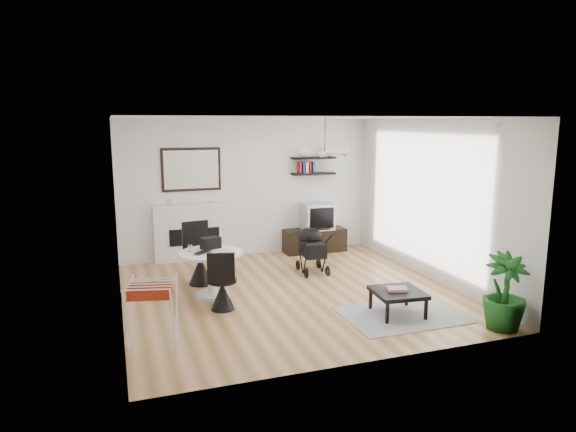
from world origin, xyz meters
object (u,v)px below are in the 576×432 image
object	(u,v)px
drying_rack	(152,315)
dining_table	(212,267)
crt_tv	(317,216)
fireplace	(194,225)
potted_plant	(504,292)
tv_console	(315,240)
stroller	(312,251)
coffee_table	(398,293)

from	to	relation	value
drying_rack	dining_table	bearing A→B (deg)	71.62
drying_rack	crt_tv	bearing A→B (deg)	59.12
dining_table	drying_rack	bearing A→B (deg)	-121.57
fireplace	potted_plant	distance (m)	5.67
tv_console	potted_plant	xyz separation A→B (m)	(0.81, -4.49, 0.26)
potted_plant	crt_tv	bearing A→B (deg)	99.65
fireplace	stroller	distance (m)	2.39
tv_console	stroller	xyz separation A→B (m)	(-0.58, -1.32, 0.14)
fireplace	tv_console	bearing A→B (deg)	-3.66
drying_rack	coffee_table	bearing A→B (deg)	14.18
stroller	tv_console	bearing A→B (deg)	69.58
tv_console	drying_rack	xyz separation A→B (m)	(-3.52, -3.68, 0.20)
fireplace	drying_rack	size ratio (longest dim) A/B	2.60
dining_table	drying_rack	distance (m)	1.93
dining_table	stroller	bearing A→B (deg)	20.63
fireplace	coffee_table	world-z (taller)	fireplace
tv_console	crt_tv	distance (m)	0.51
tv_console	fireplace	bearing A→B (deg)	176.34
tv_console	drying_rack	distance (m)	5.10
fireplace	drying_rack	distance (m)	4.00
stroller	potted_plant	xyz separation A→B (m)	(1.39, -3.18, 0.12)
fireplace	tv_console	size ratio (longest dim) A/B	1.70
fireplace	dining_table	bearing A→B (deg)	-91.82
fireplace	dining_table	xyz separation A→B (m)	(-0.07, -2.20, -0.22)
stroller	coffee_table	distance (m)	2.34
tv_console	stroller	bearing A→B (deg)	-113.91
fireplace	tv_console	world-z (taller)	fireplace
crt_tv	coffee_table	bearing A→B (deg)	-94.24
fireplace	crt_tv	world-z (taller)	fireplace
fireplace	stroller	world-z (taller)	fireplace
crt_tv	dining_table	distance (m)	3.28
fireplace	potted_plant	xyz separation A→B (m)	(3.25, -4.65, -0.19)
tv_console	drying_rack	bearing A→B (deg)	-133.67
coffee_table	stroller	bearing A→B (deg)	98.87
crt_tv	drying_rack	bearing A→B (deg)	-134.07
crt_tv	stroller	world-z (taller)	crt_tv
drying_rack	fireplace	bearing A→B (deg)	87.48
stroller	coffee_table	xyz separation A→B (m)	(0.36, -2.31, -0.07)
coffee_table	potted_plant	world-z (taller)	potted_plant
crt_tv	drying_rack	distance (m)	5.13
tv_console	crt_tv	bearing A→B (deg)	-4.09
coffee_table	drying_rack	bearing A→B (deg)	-179.01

